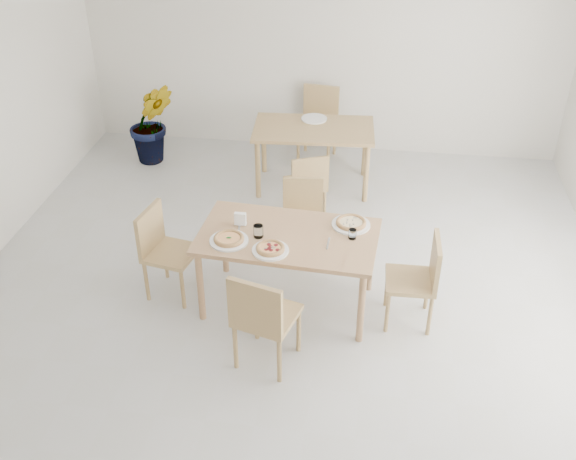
# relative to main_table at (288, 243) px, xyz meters

# --- Properties ---
(main_table) EXTENTS (1.59, 0.97, 0.75)m
(main_table) POSITION_rel_main_table_xyz_m (0.00, 0.00, 0.00)
(main_table) COLOR tan
(main_table) RESTS_ON ground
(chair_south) EXTENTS (0.56, 0.56, 0.91)m
(chair_south) POSITION_rel_main_table_xyz_m (-0.08, -0.83, -0.14)
(chair_south) COLOR tan
(chair_south) RESTS_ON ground
(chair_north) EXTENTS (0.45, 0.45, 0.80)m
(chair_north) POSITION_rel_main_table_xyz_m (0.03, 0.84, -0.21)
(chair_north) COLOR tan
(chair_north) RESTS_ON ground
(chair_west) EXTENTS (0.50, 0.50, 0.87)m
(chair_west) POSITION_rel_main_table_xyz_m (-1.15, 0.03, -0.17)
(chair_west) COLOR tan
(chair_west) RESTS_ON ground
(chair_east) EXTENTS (0.43, 0.43, 0.85)m
(chair_east) POSITION_rel_main_table_xyz_m (1.15, -0.08, -0.18)
(chair_east) COLOR tan
(chair_east) RESTS_ON ground
(plate_margherita) EXTENTS (0.33, 0.33, 0.02)m
(plate_margherita) POSITION_rel_main_table_xyz_m (-0.48, -0.17, 0.09)
(plate_margherita) COLOR white
(plate_margherita) RESTS_ON main_table
(plate_mushroom) EXTENTS (0.34, 0.34, 0.02)m
(plate_mushroom) POSITION_rel_main_table_xyz_m (0.53, 0.23, 0.09)
(plate_mushroom) COLOR white
(plate_mushroom) RESTS_ON main_table
(plate_pepperoni) EXTENTS (0.31, 0.31, 0.02)m
(plate_pepperoni) POSITION_rel_main_table_xyz_m (-0.11, -0.27, 0.09)
(plate_pepperoni) COLOR white
(plate_pepperoni) RESTS_ON main_table
(pizza_margherita) EXTENTS (0.31, 0.31, 0.03)m
(pizza_margherita) POSITION_rel_main_table_xyz_m (-0.48, -0.17, 0.11)
(pizza_margherita) COLOR tan
(pizza_margherita) RESTS_ON plate_margherita
(pizza_mushroom) EXTENTS (0.35, 0.35, 0.03)m
(pizza_mushroom) POSITION_rel_main_table_xyz_m (0.53, 0.23, 0.11)
(pizza_mushroom) COLOR tan
(pizza_mushroom) RESTS_ON plate_mushroom
(pizza_pepperoni) EXTENTS (0.29, 0.29, 0.03)m
(pizza_pepperoni) POSITION_rel_main_table_xyz_m (-0.11, -0.27, 0.11)
(pizza_pepperoni) COLOR tan
(pizza_pepperoni) RESTS_ON plate_pepperoni
(tumbler_a) EXTENTS (0.09, 0.09, 0.11)m
(tumbler_a) POSITION_rel_main_table_xyz_m (-0.25, -0.07, 0.14)
(tumbler_a) COLOR white
(tumbler_a) RESTS_ON main_table
(tumbler_b) EXTENTS (0.07, 0.07, 0.09)m
(tumbler_b) POSITION_rel_main_table_xyz_m (0.55, 0.02, 0.12)
(tumbler_b) COLOR white
(tumbler_b) RESTS_ON main_table
(napkin_holder) EXTENTS (0.11, 0.06, 0.12)m
(napkin_holder) POSITION_rel_main_table_xyz_m (-0.44, 0.09, 0.14)
(napkin_holder) COLOR silver
(napkin_holder) RESTS_ON main_table
(fork_a) EXTENTS (0.05, 0.19, 0.01)m
(fork_a) POSITION_rel_main_table_xyz_m (-0.45, 0.10, 0.08)
(fork_a) COLOR silver
(fork_a) RESTS_ON main_table
(fork_b) EXTENTS (0.02, 0.18, 0.01)m
(fork_b) POSITION_rel_main_table_xyz_m (0.36, -0.09, 0.08)
(fork_b) COLOR silver
(fork_b) RESTS_ON main_table
(second_table) EXTENTS (1.42, 0.87, 0.75)m
(second_table) POSITION_rel_main_table_xyz_m (-0.03, 2.25, -0.01)
(second_table) COLOR tan
(second_table) RESTS_ON ground
(chair_back_s) EXTENTS (0.52, 0.52, 0.80)m
(chair_back_s) POSITION_rel_main_table_xyz_m (-0.00, 1.47, -0.20)
(chair_back_s) COLOR tan
(chair_back_s) RESTS_ON ground
(chair_back_n) EXTENTS (0.50, 0.50, 0.91)m
(chair_back_n) POSITION_rel_main_table_xyz_m (-0.05, 3.04, -0.14)
(chair_back_n) COLOR tan
(chair_back_n) RESTS_ON ground
(plate_empty) EXTENTS (0.30, 0.30, 0.02)m
(plate_empty) POSITION_rel_main_table_xyz_m (-0.05, 2.48, 0.09)
(plate_empty) COLOR white
(plate_empty) RESTS_ON second_table
(potted_plant) EXTENTS (0.70, 0.64, 1.03)m
(potted_plant) POSITION_rel_main_table_xyz_m (-2.09, 2.62, -0.15)
(potted_plant) COLOR #286B20
(potted_plant) RESTS_ON ground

